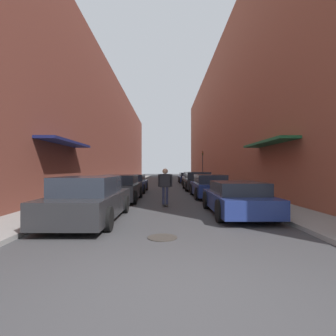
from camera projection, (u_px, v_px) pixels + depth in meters
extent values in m
plane|color=#38383A|center=(167.00, 186.00, 24.59)|extent=(116.47, 116.47, 0.00)
cube|color=gray|center=(128.00, 183.00, 29.85)|extent=(1.80, 52.94, 0.12)
cube|color=gray|center=(205.00, 182.00, 29.92)|extent=(1.80, 52.94, 0.12)
cube|color=brown|center=(103.00, 133.00, 29.85)|extent=(4.00, 52.94, 11.34)
cube|color=#141947|center=(66.00, 143.00, 12.65)|extent=(1.00, 4.80, 0.12)
cube|color=brown|center=(230.00, 120.00, 29.96)|extent=(4.00, 52.94, 14.55)
cube|color=#1E6038|center=(268.00, 143.00, 12.72)|extent=(1.00, 4.80, 0.12)
cube|color=#232326|center=(91.00, 204.00, 8.24)|extent=(1.84, 4.66, 0.68)
cube|color=#232833|center=(88.00, 185.00, 8.01)|extent=(1.60, 2.43, 0.54)
cylinder|color=black|center=(78.00, 204.00, 9.67)|extent=(0.18, 0.65, 0.65)
cylinder|color=black|center=(125.00, 204.00, 9.68)|extent=(0.18, 0.65, 0.65)
cylinder|color=black|center=(41.00, 219.00, 6.79)|extent=(0.18, 0.65, 0.65)
cylinder|color=black|center=(108.00, 219.00, 6.80)|extent=(0.18, 0.65, 0.65)
cube|color=black|center=(120.00, 190.00, 13.39)|extent=(1.91, 4.41, 0.69)
cube|color=#232833|center=(119.00, 179.00, 13.18)|extent=(1.68, 2.29, 0.46)
cylinder|color=black|center=(108.00, 192.00, 14.75)|extent=(0.18, 0.65, 0.65)
cylinder|color=black|center=(141.00, 192.00, 14.77)|extent=(0.18, 0.65, 0.65)
cylinder|color=black|center=(94.00, 197.00, 12.02)|extent=(0.18, 0.65, 0.65)
cylinder|color=black|center=(135.00, 197.00, 12.03)|extent=(0.18, 0.65, 0.65)
cube|color=navy|center=(133.00, 185.00, 18.48)|extent=(1.84, 4.06, 0.61)
cube|color=#232833|center=(133.00, 178.00, 18.28)|extent=(1.60, 2.12, 0.46)
cylinder|color=black|center=(123.00, 186.00, 19.73)|extent=(0.18, 0.62, 0.62)
cylinder|color=black|center=(147.00, 186.00, 19.74)|extent=(0.18, 0.62, 0.62)
cylinder|color=black|center=(117.00, 189.00, 17.22)|extent=(0.18, 0.62, 0.62)
cylinder|color=black|center=(144.00, 189.00, 17.23)|extent=(0.18, 0.62, 0.62)
cube|color=navy|center=(236.00, 201.00, 9.30)|extent=(1.81, 4.42, 0.57)
cube|color=#232833|center=(238.00, 188.00, 9.08)|extent=(1.59, 2.30, 0.42)
cylinder|color=black|center=(206.00, 200.00, 10.66)|extent=(0.18, 0.71, 0.71)
cylinder|color=black|center=(249.00, 200.00, 10.67)|extent=(0.18, 0.71, 0.71)
cylinder|color=black|center=(220.00, 211.00, 7.93)|extent=(0.18, 0.71, 0.71)
cylinder|color=black|center=(277.00, 211.00, 7.94)|extent=(0.18, 0.71, 0.71)
cube|color=navy|center=(209.00, 188.00, 14.96)|extent=(1.80, 4.36, 0.64)
cube|color=#232833|center=(210.00, 179.00, 14.75)|extent=(1.57, 2.27, 0.48)
cylinder|color=black|center=(192.00, 189.00, 16.31)|extent=(0.18, 0.68, 0.68)
cylinder|color=black|center=(220.00, 189.00, 16.32)|extent=(0.18, 0.68, 0.68)
cylinder|color=black|center=(197.00, 194.00, 13.61)|extent=(0.18, 0.68, 0.68)
cylinder|color=black|center=(230.00, 194.00, 13.62)|extent=(0.18, 0.68, 0.68)
cube|color=#232326|center=(197.00, 183.00, 20.18)|extent=(1.95, 4.51, 0.68)
cube|color=#232833|center=(198.00, 175.00, 19.96)|extent=(1.71, 2.35, 0.51)
cylinder|color=black|center=(184.00, 184.00, 21.57)|extent=(0.18, 0.71, 0.71)
cylinder|color=black|center=(207.00, 184.00, 21.58)|extent=(0.18, 0.71, 0.71)
cylinder|color=black|center=(186.00, 187.00, 18.78)|extent=(0.18, 0.71, 0.71)
cylinder|color=black|center=(213.00, 187.00, 18.79)|extent=(0.18, 0.71, 0.71)
cube|color=gray|center=(192.00, 180.00, 25.40)|extent=(1.89, 4.20, 0.66)
cube|color=#232833|center=(192.00, 174.00, 25.19)|extent=(1.62, 2.20, 0.47)
cylinder|color=black|center=(182.00, 181.00, 26.68)|extent=(0.18, 0.70, 0.70)
cylinder|color=black|center=(199.00, 181.00, 26.69)|extent=(0.18, 0.70, 0.70)
cylinder|color=black|center=(184.00, 183.00, 24.10)|extent=(0.18, 0.70, 0.70)
cylinder|color=black|center=(203.00, 183.00, 24.12)|extent=(0.18, 0.70, 0.70)
cube|color=navy|center=(187.00, 179.00, 30.75)|extent=(1.98, 4.62, 0.56)
cube|color=#232833|center=(187.00, 174.00, 30.52)|extent=(1.71, 2.42, 0.43)
cylinder|color=black|center=(179.00, 179.00, 32.16)|extent=(0.18, 0.70, 0.70)
cylinder|color=black|center=(194.00, 179.00, 32.18)|extent=(0.18, 0.70, 0.70)
cylinder|color=black|center=(180.00, 180.00, 29.32)|extent=(0.18, 0.70, 0.70)
cylinder|color=black|center=(196.00, 180.00, 29.33)|extent=(0.18, 0.70, 0.70)
cube|color=black|center=(165.00, 204.00, 11.49)|extent=(0.20, 0.78, 0.02)
cylinder|color=beige|center=(163.00, 204.00, 11.74)|extent=(0.03, 0.06, 0.06)
cylinder|color=beige|center=(167.00, 204.00, 11.74)|extent=(0.03, 0.06, 0.06)
cylinder|color=beige|center=(163.00, 206.00, 11.24)|extent=(0.03, 0.06, 0.06)
cylinder|color=beige|center=(167.00, 206.00, 11.24)|extent=(0.03, 0.06, 0.06)
cylinder|color=#2D3351|center=(163.00, 196.00, 11.49)|extent=(0.11, 0.11, 0.75)
cylinder|color=#2D3351|center=(167.00, 196.00, 11.49)|extent=(0.11, 0.11, 0.75)
cube|color=#232328|center=(165.00, 181.00, 11.49)|extent=(0.45, 0.20, 0.58)
sphere|color=tan|center=(165.00, 171.00, 11.49)|extent=(0.24, 0.24, 0.24)
cylinder|color=#232328|center=(159.00, 181.00, 11.49)|extent=(0.09, 0.09, 0.55)
cylinder|color=#232328|center=(171.00, 181.00, 11.49)|extent=(0.09, 0.09, 0.55)
cylinder|color=#332D28|center=(162.00, 237.00, 6.18)|extent=(0.70, 0.70, 0.02)
cylinder|color=#2D2D2D|center=(203.00, 166.00, 31.52)|extent=(0.10, 0.10, 3.61)
cube|color=#332D0F|center=(203.00, 153.00, 31.52)|extent=(0.16, 0.16, 0.45)
sphere|color=red|center=(203.00, 152.00, 31.44)|extent=(0.11, 0.11, 0.11)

